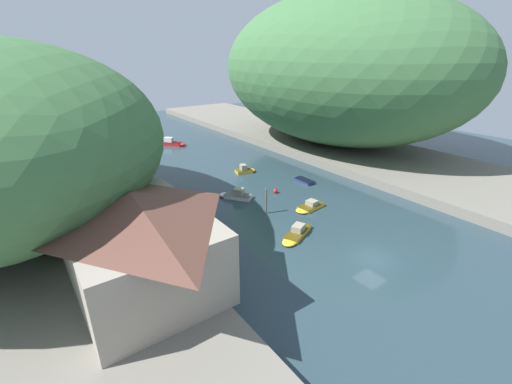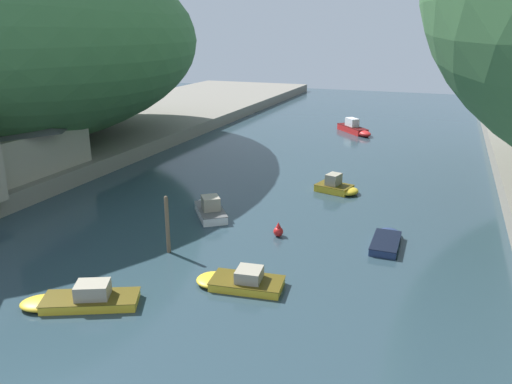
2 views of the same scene
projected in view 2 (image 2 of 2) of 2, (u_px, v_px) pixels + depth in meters
name	position (u px, v px, depth m)	size (l,w,h in m)	color
water_surface	(294.00, 180.00, 41.44)	(130.00, 130.00, 0.00)	#283D47
left_bank	(42.00, 146.00, 50.29)	(22.00, 120.00, 1.34)	slate
hillside_left	(0.00, 42.00, 45.53)	(32.60, 45.64, 18.82)	#3D6B3D
boathouse_shed	(23.00, 140.00, 38.28)	(5.48, 9.87, 4.73)	gray
boat_small_dinghy	(387.00, 240.00, 29.03)	(1.52, 4.02, 0.44)	navy
boat_near_quay	(338.00, 187.00, 38.13)	(3.57, 2.45, 1.39)	gold
boat_yellow_tender	(355.00, 129.00, 59.61)	(5.16, 5.62, 1.68)	red
boat_moored_right	(239.00, 281.00, 24.16)	(4.48, 2.25, 1.00)	gold
boat_navy_launch	(209.00, 208.00, 33.56)	(3.96, 4.58, 1.43)	white
boat_far_upstream	(80.00, 299.00, 22.49)	(5.42, 3.63, 1.12)	gold
mooring_post_middle	(167.00, 224.00, 27.47)	(0.22, 0.22, 3.33)	brown
channel_buoy_near	(278.00, 231.00, 30.03)	(0.60, 0.60, 0.90)	red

